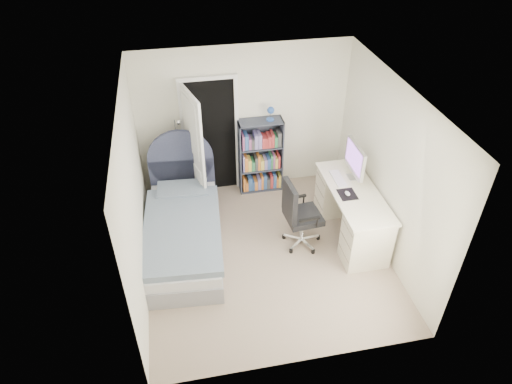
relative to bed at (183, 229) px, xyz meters
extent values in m
cube|color=gray|center=(1.15, -0.43, -0.34)|extent=(3.40, 3.60, 0.05)
cube|color=white|center=(1.15, -0.43, 2.21)|extent=(3.40, 3.60, 0.05)
cube|color=silver|center=(1.15, 1.40, 0.94)|extent=(3.40, 0.05, 2.50)
cube|color=silver|center=(1.15, -2.25, 0.94)|extent=(3.40, 0.05, 2.50)
cube|color=silver|center=(-0.58, -0.43, 0.94)|extent=(0.05, 3.60, 2.50)
cube|color=silver|center=(2.87, -0.43, 0.94)|extent=(0.05, 3.60, 2.50)
cube|color=black|center=(0.60, 1.37, 0.69)|extent=(0.80, 0.01, 2.00)
cube|color=white|center=(0.17, 1.34, 0.69)|extent=(0.06, 0.06, 2.00)
cube|color=white|center=(1.03, 1.34, 0.69)|extent=(0.06, 0.06, 2.00)
cube|color=white|center=(0.60, 1.34, 1.72)|extent=(0.92, 0.06, 0.06)
cube|color=white|center=(0.30, 0.96, 0.69)|extent=(0.24, 0.78, 2.00)
cube|color=gray|center=(-0.01, -0.11, -0.17)|extent=(1.19, 2.24, 0.28)
cube|color=silver|center=(-0.01, -0.11, 0.05)|extent=(1.17, 2.20, 0.17)
cube|color=gray|center=(-0.02, -0.22, 0.18)|extent=(1.21, 1.92, 0.11)
cube|color=gray|center=(0.05, 0.67, 0.20)|extent=(0.80, 0.49, 0.13)
cube|color=#363B54|center=(0.08, 1.01, 0.12)|extent=(1.03, 0.14, 0.87)
cylinder|color=#363B54|center=(0.08, 1.01, 0.55)|extent=(1.03, 0.14, 1.03)
cylinder|color=tan|center=(-0.26, 0.99, -0.08)|extent=(0.03, 0.03, 0.46)
cylinder|color=tan|center=(-0.26, 1.30, -0.08)|extent=(0.03, 0.03, 0.46)
cylinder|color=tan|center=(0.05, 0.99, -0.08)|extent=(0.03, 0.03, 0.46)
cylinder|color=tan|center=(0.05, 1.30, -0.08)|extent=(0.03, 0.03, 0.46)
cube|color=tan|center=(-0.11, 1.14, 0.13)|extent=(0.37, 0.37, 0.03)
cube|color=tan|center=(-0.11, 1.14, -0.15)|extent=(0.33, 0.33, 0.02)
cube|color=#B24C33|center=(-0.15, 1.14, 0.16)|extent=(0.15, 0.20, 0.03)
cube|color=#3F598C|center=(-0.15, 1.14, 0.19)|extent=(0.14, 0.19, 0.03)
cube|color=#D8CC7F|center=(-0.15, 1.14, 0.22)|extent=(0.13, 0.18, 0.03)
cylinder|color=silver|center=(0.05, 1.26, -0.30)|extent=(0.21, 0.21, 0.02)
cylinder|color=silver|center=(0.05, 1.26, 0.41)|extent=(0.02, 0.02, 1.43)
sphere|color=silver|center=(0.11, 1.22, 1.10)|extent=(0.08, 0.08, 0.08)
cube|color=#363C4A|center=(1.04, 1.22, 0.34)|extent=(0.02, 0.31, 1.30)
cube|color=#363C4A|center=(1.75, 1.22, 0.34)|extent=(0.02, 0.31, 1.30)
cube|color=#363C4A|center=(1.39, 1.22, 0.98)|extent=(0.73, 0.31, 0.02)
cube|color=#363C4A|center=(1.39, 1.22, -0.30)|extent=(0.73, 0.31, 0.02)
cube|color=#363C4A|center=(1.39, 1.37, 0.34)|extent=(0.73, 0.01, 1.30)
cube|color=#363C4A|center=(1.39, 1.22, 0.10)|extent=(0.69, 0.29, 0.02)
cube|color=#363C4A|center=(1.39, 1.22, 0.52)|extent=(0.69, 0.29, 0.02)
cylinder|color=#2650A6|center=(1.55, 1.22, 1.00)|extent=(0.12, 0.12, 0.02)
cylinder|color=silver|center=(1.55, 1.22, 1.08)|extent=(0.02, 0.02, 0.17)
sphere|color=#2650A6|center=(1.55, 1.18, 1.18)|extent=(0.11, 0.11, 0.11)
cube|color=orange|center=(1.10, 1.20, -0.15)|extent=(0.03, 0.22, 0.26)
cube|color=orange|center=(1.14, 1.20, -0.20)|extent=(0.05, 0.22, 0.17)
cube|color=#335999|center=(1.20, 1.20, -0.16)|extent=(0.06, 0.22, 0.25)
cube|color=#335999|center=(1.26, 1.20, -0.20)|extent=(0.04, 0.22, 0.17)
cube|color=orange|center=(1.31, 1.20, -0.20)|extent=(0.05, 0.22, 0.17)
cube|color=#7F72B2|center=(1.36, 1.20, -0.17)|extent=(0.05, 0.22, 0.22)
cube|color=orange|center=(1.41, 1.20, -0.15)|extent=(0.04, 0.22, 0.26)
cube|color=#335999|center=(1.46, 1.20, -0.15)|extent=(0.05, 0.22, 0.26)
cube|color=#3F3F3F|center=(1.52, 1.20, -0.18)|extent=(0.05, 0.22, 0.20)
cube|color=#B23333|center=(1.58, 1.20, -0.16)|extent=(0.05, 0.22, 0.25)
cube|color=#335999|center=(1.63, 1.20, -0.15)|extent=(0.05, 0.22, 0.26)
cube|color=orange|center=(1.68, 1.20, -0.19)|extent=(0.03, 0.22, 0.18)
cube|color=#D8BF4C|center=(1.73, 1.20, -0.16)|extent=(0.06, 0.22, 0.23)
cube|color=#7F72B2|center=(1.09, 1.20, 0.27)|extent=(0.03, 0.22, 0.29)
cube|color=orange|center=(1.14, 1.20, 0.25)|extent=(0.05, 0.22, 0.25)
cube|color=#D8BF4C|center=(1.20, 1.20, 0.22)|extent=(0.05, 0.22, 0.20)
cube|color=#337F4C|center=(1.26, 1.20, 0.21)|extent=(0.05, 0.22, 0.17)
cube|color=#3F3F3F|center=(1.31, 1.20, 0.24)|extent=(0.04, 0.22, 0.24)
cube|color=orange|center=(1.35, 1.20, 0.26)|extent=(0.04, 0.22, 0.27)
cube|color=#D8BF4C|center=(1.41, 1.20, 0.21)|extent=(0.06, 0.22, 0.18)
cube|color=#7F72B2|center=(1.47, 1.20, 0.22)|extent=(0.05, 0.22, 0.19)
cube|color=#335999|center=(1.52, 1.20, 0.22)|extent=(0.05, 0.22, 0.20)
cube|color=#337F4C|center=(1.57, 1.20, 0.25)|extent=(0.03, 0.22, 0.25)
cube|color=#994C7F|center=(1.61, 1.20, 0.26)|extent=(0.03, 0.22, 0.26)
cube|color=#D8BF4C|center=(1.65, 1.20, 0.22)|extent=(0.04, 0.22, 0.19)
cube|color=#B23333|center=(1.70, 1.20, 0.24)|extent=(0.03, 0.22, 0.24)
cube|color=#994C7F|center=(1.10, 1.20, 0.67)|extent=(0.03, 0.22, 0.25)
cube|color=#335999|center=(1.15, 1.20, 0.67)|extent=(0.06, 0.22, 0.26)
cube|color=#994C7F|center=(1.20, 1.20, 0.63)|extent=(0.04, 0.22, 0.19)
cube|color=#3F3F3F|center=(1.25, 1.20, 0.63)|extent=(0.04, 0.22, 0.17)
cube|color=#7F72B2|center=(1.31, 1.20, 0.66)|extent=(0.06, 0.22, 0.25)
cube|color=#7F72B2|center=(1.37, 1.20, 0.66)|extent=(0.05, 0.22, 0.25)
cube|color=#B23333|center=(1.43, 1.20, 0.63)|extent=(0.05, 0.22, 0.19)
cube|color=#B23333|center=(1.48, 1.20, 0.63)|extent=(0.03, 0.22, 0.18)
cube|color=#B23333|center=(1.53, 1.20, 0.64)|extent=(0.06, 0.22, 0.20)
cube|color=#B23333|center=(1.58, 1.20, 0.66)|extent=(0.04, 0.22, 0.23)
cube|color=#337F4C|center=(1.63, 1.20, 0.63)|extent=(0.05, 0.22, 0.19)
cube|color=#3F3F3F|center=(1.69, 1.20, 0.67)|extent=(0.06, 0.22, 0.25)
cube|color=#EEE6C7|center=(2.48, -0.24, 0.48)|extent=(0.67, 1.67, 0.03)
cube|color=#EEE6C7|center=(2.48, -0.83, 0.08)|extent=(0.61, 0.45, 0.78)
cube|color=#EEE6C7|center=(2.48, 0.35, 0.08)|extent=(0.61, 0.45, 0.78)
cube|color=silver|center=(2.60, 0.10, 0.51)|extent=(0.18, 0.18, 0.01)
cube|color=silver|center=(2.63, 0.10, 0.63)|extent=(0.03, 0.07, 0.24)
cube|color=silver|center=(2.57, 0.10, 0.83)|extent=(0.05, 0.62, 0.45)
cube|color=#9C54CD|center=(2.55, 0.10, 0.86)|extent=(0.00, 0.56, 0.36)
cube|color=white|center=(2.35, 0.10, 0.51)|extent=(0.14, 0.45, 0.02)
cube|color=black|center=(2.35, -0.29, 0.50)|extent=(0.24, 0.29, 0.00)
ellipsoid|color=white|center=(2.35, -0.29, 0.52)|extent=(0.07, 0.11, 0.03)
cube|color=silver|center=(1.86, -0.28, -0.25)|extent=(0.29, 0.07, 0.03)
cylinder|color=black|center=(1.99, -0.27, -0.28)|extent=(0.06, 0.06, 0.06)
cube|color=silver|center=(1.75, -0.16, -0.25)|extent=(0.10, 0.29, 0.03)
cylinder|color=black|center=(1.78, -0.02, -0.28)|extent=(0.06, 0.06, 0.06)
cube|color=silver|center=(1.60, -0.22, -0.25)|extent=(0.26, 0.18, 0.03)
cylinder|color=black|center=(1.49, -0.15, -0.28)|extent=(0.06, 0.06, 0.06)
cube|color=silver|center=(1.62, -0.38, -0.25)|extent=(0.24, 0.22, 0.03)
cylinder|color=black|center=(1.51, -0.47, -0.28)|extent=(0.06, 0.06, 0.06)
cube|color=silver|center=(1.77, -0.42, -0.25)|extent=(0.15, 0.28, 0.03)
cylinder|color=black|center=(1.83, -0.54, -0.28)|extent=(0.06, 0.06, 0.06)
cylinder|color=silver|center=(1.72, -0.29, -0.04)|extent=(0.06, 0.06, 0.43)
cube|color=black|center=(1.72, -0.29, 0.19)|extent=(0.53, 0.53, 0.09)
cube|color=black|center=(1.50, -0.31, 0.52)|extent=(0.11, 0.45, 0.56)
cube|color=black|center=(1.72, -0.56, 0.36)|extent=(0.31, 0.07, 0.03)
cube|color=black|center=(1.68, -0.03, 0.36)|extent=(0.31, 0.07, 0.03)
camera|label=1|loc=(0.07, -5.13, 4.40)|focal=32.00mm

